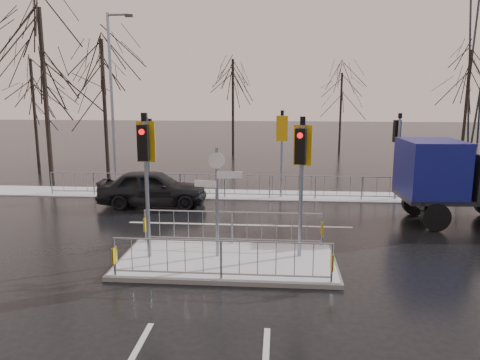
# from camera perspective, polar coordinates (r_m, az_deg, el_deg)

# --- Properties ---
(ground) EXTENTS (120.00, 120.00, 0.00)m
(ground) POSITION_cam_1_polar(r_m,az_deg,el_deg) (13.19, -1.55, -10.16)
(ground) COLOR black
(ground) RESTS_ON ground
(snow_verge) EXTENTS (30.00, 2.00, 0.04)m
(snow_verge) POSITION_cam_1_polar(r_m,az_deg,el_deg) (21.40, 0.97, -1.81)
(snow_verge) COLOR silver
(snow_verge) RESTS_ON ground
(lane_markings) EXTENTS (8.00, 11.38, 0.01)m
(lane_markings) POSITION_cam_1_polar(r_m,az_deg,el_deg) (12.88, -1.72, -10.68)
(lane_markings) COLOR silver
(lane_markings) RESTS_ON ground
(traffic_island) EXTENTS (6.00, 3.04, 4.15)m
(traffic_island) POSITION_cam_1_polar(r_m,az_deg,el_deg) (13.07, -1.61, -8.54)
(traffic_island) COLOR #63635F
(traffic_island) RESTS_ON ground
(far_kerb_fixtures) EXTENTS (18.00, 0.65, 3.83)m
(far_kerb_fixtures) POSITION_cam_1_polar(r_m,az_deg,el_deg) (20.69, 1.70, 0.56)
(far_kerb_fixtures) COLOR gray
(far_kerb_fixtures) RESTS_ON ground
(car_far_lane) EXTENTS (4.57, 2.14, 1.51)m
(car_far_lane) POSITION_cam_1_polar(r_m,az_deg,el_deg) (19.66, -10.59, -0.95)
(car_far_lane) COLOR black
(car_far_lane) RESTS_ON ground
(flatbed_truck) EXTENTS (6.59, 2.69, 3.00)m
(flatbed_truck) POSITION_cam_1_polar(r_m,az_deg,el_deg) (18.38, 24.84, 0.05)
(flatbed_truck) COLOR black
(flatbed_truck) RESTS_ON ground
(tree_near_a) EXTENTS (4.75, 4.75, 8.97)m
(tree_near_a) POSITION_cam_1_polar(r_m,az_deg,el_deg) (26.12, -22.90, 13.11)
(tree_near_a) COLOR black
(tree_near_a) RESTS_ON ground
(tree_near_b) EXTENTS (4.00, 4.00, 7.55)m
(tree_near_b) POSITION_cam_1_polar(r_m,az_deg,el_deg) (26.45, -16.32, 11.39)
(tree_near_b) COLOR black
(tree_near_b) RESTS_ON ground
(tree_near_c) EXTENTS (3.50, 3.50, 6.61)m
(tree_near_c) POSITION_cam_1_polar(r_m,az_deg,el_deg) (29.23, -23.92, 9.55)
(tree_near_c) COLOR black
(tree_near_c) RESTS_ON ground
(tree_far_a) EXTENTS (3.75, 3.75, 7.08)m
(tree_far_a) POSITION_cam_1_polar(r_m,az_deg,el_deg) (34.39, -0.87, 11.09)
(tree_far_a) COLOR black
(tree_far_a) RESTS_ON ground
(tree_far_b) EXTENTS (3.25, 3.25, 6.14)m
(tree_far_b) POSITION_cam_1_polar(r_m,az_deg,el_deg) (36.53, 12.23, 9.83)
(tree_far_b) COLOR black
(tree_far_b) RESTS_ON ground
(tree_far_c) EXTENTS (4.00, 4.00, 7.55)m
(tree_far_c) POSITION_cam_1_polar(r_m,az_deg,el_deg) (35.55, 26.05, 10.51)
(tree_far_c) COLOR black
(tree_far_c) RESTS_ON ground
(street_lamp_left) EXTENTS (1.25, 0.18, 8.20)m
(street_lamp_left) POSITION_cam_1_polar(r_m,az_deg,el_deg) (23.09, -15.22, 9.94)
(street_lamp_left) COLOR gray
(street_lamp_left) RESTS_ON ground
(pylon_wires) EXTENTS (70.00, 2.38, 19.97)m
(pylon_wires) POSITION_cam_1_polar(r_m,az_deg,el_deg) (45.42, 26.02, 17.86)
(pylon_wires) COLOR #2D3033
(pylon_wires) RESTS_ON ground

